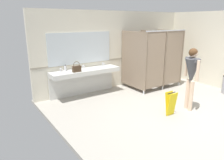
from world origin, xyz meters
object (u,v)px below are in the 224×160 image
(person_standing, at_px, (192,71))
(paper_cup, at_px, (74,70))
(handbag, at_px, (77,68))
(wet_floor_sign, at_px, (171,103))
(soap_dispenser, at_px, (65,68))

(person_standing, distance_m, paper_cup, 3.44)
(person_standing, relative_size, handbag, 5.29)
(handbag, height_order, wet_floor_sign, handbag)
(person_standing, relative_size, wet_floor_sign, 2.73)
(handbag, relative_size, wet_floor_sign, 0.52)
(person_standing, xyz_separation_m, soap_dispenser, (-2.47, 2.79, -0.12))
(wet_floor_sign, bearing_deg, paper_cup, 120.98)
(person_standing, bearing_deg, paper_cup, 131.16)
(soap_dispenser, xyz_separation_m, paper_cup, (0.21, -0.21, -0.04))
(handbag, height_order, paper_cup, handbag)
(handbag, bearing_deg, person_standing, -48.01)
(paper_cup, bearing_deg, wet_floor_sign, -59.02)
(person_standing, relative_size, paper_cup, 20.74)
(handbag, xyz_separation_m, wet_floor_sign, (1.51, -2.45, -0.67))
(person_standing, xyz_separation_m, paper_cup, (-2.26, 2.59, -0.16))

